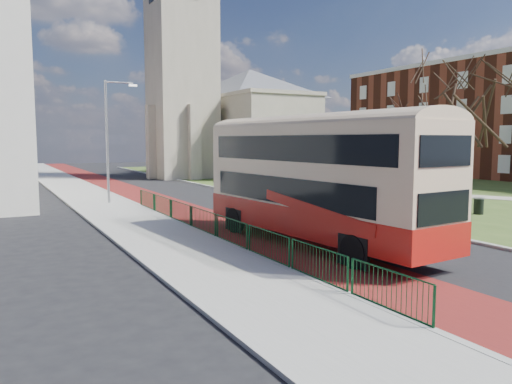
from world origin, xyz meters
TOP-DOWN VIEW (x-y plane):
  - ground at (0.00, 0.00)m, footprint 160.00×160.00m
  - road_carriageway at (1.50, 20.00)m, footprint 9.00×120.00m
  - bus_lane at (-1.20, 20.00)m, footprint 3.40×120.00m
  - pavement_west at (-5.00, 20.00)m, footprint 4.00×120.00m
  - kerb_west at (-3.00, 20.00)m, footprint 0.25×120.00m
  - kerb_east at (6.10, 22.00)m, footprint 0.25×80.00m
  - grass_green at (26.00, 22.00)m, footprint 40.00×80.00m
  - footpath at (20.00, 10.00)m, footprint 18.84×32.82m
  - pedestrian_railing at (-2.95, 4.00)m, footprint 0.07×24.00m
  - gothic_church at (12.56, 38.00)m, footprint 16.38×18.00m
  - streetlamp at (-4.35, 18.00)m, footprint 2.13×0.18m
  - bus at (0.12, 0.98)m, footprint 3.80×12.34m
  - winter_tree_near at (14.76, 5.45)m, footprint 8.29×8.29m
  - winter_tree_far at (22.17, 18.16)m, footprint 6.77×6.77m
  - litter_bin at (13.11, 3.28)m, footprint 0.73×0.73m

SIDE VIEW (x-z plane):
  - ground at x=0.00m, z-range 0.00..0.00m
  - road_carriageway at x=1.50m, z-range 0.00..0.01m
  - bus_lane at x=-1.20m, z-range 0.00..0.01m
  - grass_green at x=26.00m, z-range 0.00..0.04m
  - footpath at x=20.00m, z-range 0.04..0.07m
  - pavement_west at x=-5.00m, z-range 0.00..0.12m
  - kerb_west at x=-3.00m, z-range 0.00..0.13m
  - kerb_east at x=6.10m, z-range 0.00..0.13m
  - litter_bin at x=13.11m, z-range 0.04..0.99m
  - pedestrian_railing at x=-2.95m, z-range -0.01..1.11m
  - bus at x=0.12m, z-range 0.36..5.44m
  - streetlamp at x=-4.35m, z-range 0.59..8.59m
  - winter_tree_far at x=22.17m, z-range 1.58..9.58m
  - winter_tree_near at x=14.76m, z-range 1.93..11.71m
  - gothic_church at x=12.56m, z-range -6.87..33.13m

